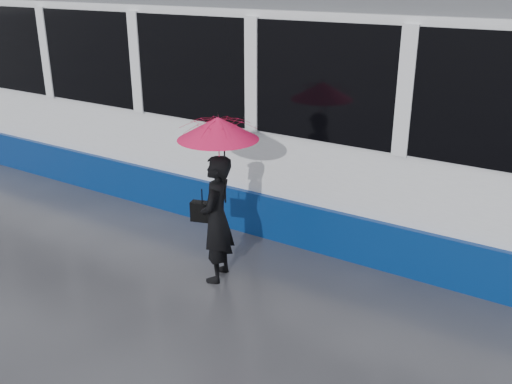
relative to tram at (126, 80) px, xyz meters
The scene contains 6 objects.
ground 4.98m from the tram, 32.14° to the right, with size 90.00×90.00×0.00m, color #2E2E33.
rails 4.30m from the tram, ahead, with size 34.00×1.51×0.02m.
tram is the anchor object (origin of this frame).
woman 4.66m from the tram, 32.99° to the right, with size 0.56×0.37×1.53m, color black.
umbrella 4.62m from the tram, 32.65° to the right, with size 1.13×1.13×1.03m.
handbag 4.46m from the tram, 34.33° to the right, with size 0.30×0.20×0.42m.
Camera 1 is at (3.50, -4.80, 3.42)m, focal length 40.00 mm.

